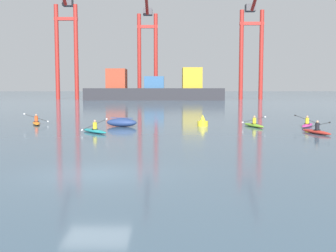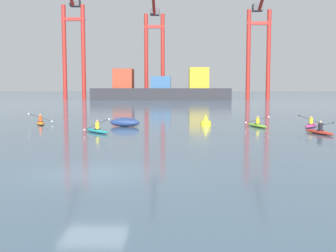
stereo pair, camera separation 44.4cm
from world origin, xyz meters
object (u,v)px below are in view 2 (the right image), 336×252
channel_buoy (206,122)px  kayak_red (319,132)px  gantry_crane_west_mid (154,42)px  kayak_magenta (311,125)px  kayak_lime (257,125)px  capsized_dinghy (125,122)px  container_barge (161,90)px  gantry_crane_east_mid (259,40)px  kayak_teal (97,130)px  kayak_orange (40,122)px  gantry_crane_west (73,37)px

channel_buoy → kayak_red: bearing=-36.7°
gantry_crane_west_mid → kayak_magenta: (17.95, -92.33, -17.05)m
kayak_magenta → kayak_red: size_ratio=0.95×
kayak_lime → kayak_magenta: size_ratio=1.06×
kayak_red → capsized_dinghy: bearing=159.6°
container_barge → gantry_crane_east_mid: bearing=13.7°
channel_buoy → kayak_teal: kayak_teal is taller
kayak_magenta → kayak_red: (-1.09, -5.21, 0.00)m
kayak_teal → kayak_lime: bearing=20.3°
container_barge → channel_buoy: (6.58, -77.23, -2.42)m
container_barge → kayak_teal: container_barge is taller
kayak_orange → gantry_crane_west_mid: bearing=86.5°
channel_buoy → kayak_lime: bearing=-6.1°
gantry_crane_east_mid → container_barge: bearing=-166.3°
gantry_crane_west_mid → kayak_orange: size_ratio=10.00×
kayak_teal → gantry_crane_west_mid: bearing=90.5°
capsized_dinghy → kayak_lime: (11.16, -0.14, -0.18)m
capsized_dinghy → kayak_red: kayak_red is taller
kayak_orange → kayak_lime: kayak_orange is taller
gantry_crane_west_mid → channel_buoy: 93.80m
kayak_lime → channel_buoy: bearing=173.9°
kayak_lime → kayak_red: size_ratio=1.00×
kayak_magenta → kayak_orange: bearing=174.5°
kayak_teal → kayak_orange: 9.40m
gantry_crane_east_mid → kayak_red: (-13.09, -89.64, -16.68)m
gantry_crane_west_mid → kayak_magenta: bearing=-79.0°
container_barge → kayak_magenta: bearing=-78.8°
gantry_crane_west_mid → channel_buoy: bearing=-84.3°
channel_buoy → kayak_teal: size_ratio=0.33×
kayak_lime → kayak_magenta: bearing=-0.7°
kayak_teal → container_barge: bearing=88.8°
capsized_dinghy → kayak_orange: bearing=165.4°
gantry_crane_east_mid → kayak_orange: gantry_crane_east_mid is taller
channel_buoy → kayak_orange: kayak_orange is taller
container_barge → capsized_dinghy: bearing=-90.2°
capsized_dinghy → gantry_crane_east_mid: bearing=71.8°
gantry_crane_west → channel_buoy: gantry_crane_west is taller
gantry_crane_west → container_barge: bearing=-14.3°
kayak_orange → kayak_lime: (19.04, -2.19, -0.00)m
container_barge → kayak_magenta: size_ratio=11.35×
kayak_lime → kayak_magenta: kayak_magenta is taller
gantry_crane_east_mid → channel_buoy: (-20.76, -83.91, -16.49)m
gantry_crane_west → kayak_teal: 93.47m
capsized_dinghy → kayak_red: 15.53m
gantry_crane_east_mid → kayak_teal: size_ratio=10.42×
kayak_teal → gantry_crane_west: bearing=104.8°
channel_buoy → kayak_lime: (4.27, -0.45, -0.19)m
gantry_crane_west → capsized_dinghy: (24.88, -83.97, -17.30)m
gantry_crane_west → kayak_red: size_ratio=10.05×
capsized_dinghy → channel_buoy: channel_buoy is taller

